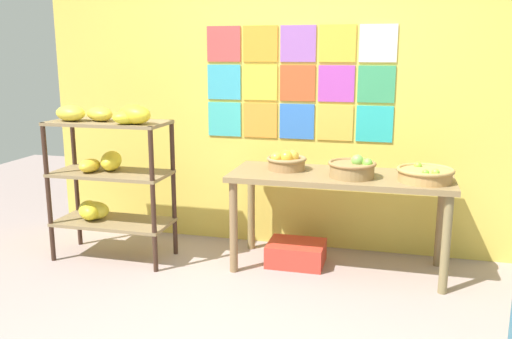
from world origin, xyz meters
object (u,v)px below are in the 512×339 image
object	(u,v)px
banana_shelf_unit	(106,164)
fruit_basket_left	(353,168)
fruit_basket_centre	(287,161)
produce_crate_under_table	(296,253)
display_table	(340,187)
fruit_basket_back_left	(425,174)

from	to	relation	value
banana_shelf_unit	fruit_basket_left	world-z (taller)	banana_shelf_unit
fruit_basket_centre	produce_crate_under_table	distance (m)	0.72
fruit_basket_centre	produce_crate_under_table	bearing A→B (deg)	-25.24
fruit_basket_left	fruit_basket_centre	xyz separation A→B (m)	(-0.50, 0.14, -0.00)
fruit_basket_centre	display_table	bearing A→B (deg)	-8.15
fruit_basket_back_left	produce_crate_under_table	distance (m)	1.14
display_table	fruit_basket_back_left	size ratio (longest dim) A/B	4.12
banana_shelf_unit	produce_crate_under_table	size ratio (longest dim) A/B	2.86
fruit_basket_left	fruit_basket_back_left	distance (m)	0.49
fruit_basket_back_left	produce_crate_under_table	size ratio (longest dim) A/B	0.90
produce_crate_under_table	banana_shelf_unit	bearing A→B (deg)	-170.51
fruit_basket_left	produce_crate_under_table	bearing A→B (deg)	167.19
banana_shelf_unit	fruit_basket_left	size ratio (longest dim) A/B	3.63
display_table	produce_crate_under_table	size ratio (longest dim) A/B	3.72
fruit_basket_back_left	produce_crate_under_table	world-z (taller)	fruit_basket_back_left
banana_shelf_unit	display_table	size ratio (longest dim) A/B	0.77
fruit_basket_left	fruit_basket_centre	size ratio (longest dim) A/B	1.13
produce_crate_under_table	display_table	bearing A→B (deg)	-2.72
display_table	fruit_basket_left	distance (m)	0.20
banana_shelf_unit	fruit_basket_centre	bearing A→B (deg)	11.90
display_table	fruit_basket_centre	distance (m)	0.44
fruit_basket_left	fruit_basket_back_left	world-z (taller)	fruit_basket_left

